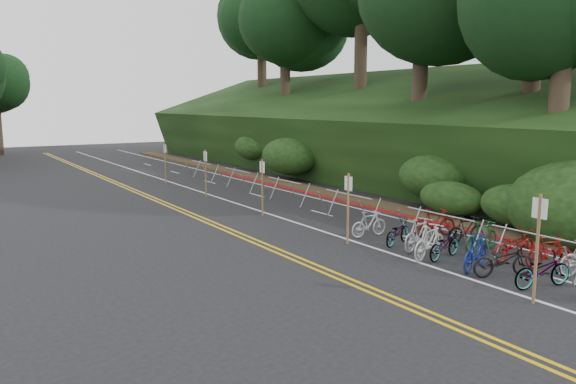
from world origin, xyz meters
name	(u,v)px	position (x,y,z in m)	size (l,w,h in m)	color
ground	(444,285)	(0.00, 0.00, 0.00)	(120.00, 120.00, 0.00)	black
road_markings	(274,219)	(0.63, 10.10, 0.00)	(7.47, 80.00, 0.01)	gold
red_curb	(340,200)	(5.70, 12.00, 0.05)	(0.25, 28.00, 0.10)	maroon
embankment	(362,138)	(12.96, 19.04, 2.57)	(14.30, 48.14, 9.11)	black
tree_cluster	(298,8)	(9.76, 22.04, 11.14)	(32.14, 53.78, 17.82)	#2D2319
bike_rack_front	(532,245)	(2.82, -0.69, 0.88)	(1.17, 2.80, 1.22)	#91959B
bike_racks_rest	(284,186)	(3.00, 13.00, 0.85)	(1.14, 23.00, 1.17)	#91959B
signpost_near	(537,242)	(0.76, -2.17, 1.56)	(0.08, 0.40, 2.74)	brown
signposts_rest	(231,176)	(0.60, 14.00, 1.43)	(0.08, 18.40, 2.50)	brown
bike_front	(430,242)	(1.59, 2.08, 0.56)	(1.86, 0.53, 1.12)	beige
bike_valet	(493,247)	(2.91, 0.71, 0.50)	(3.47, 10.23, 1.10)	#9E9EA3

